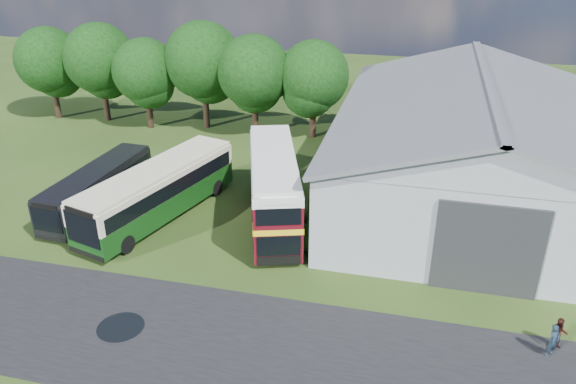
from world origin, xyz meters
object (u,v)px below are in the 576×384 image
(bus_green_single, at_px, (158,191))
(bus_dark_single, at_px, (98,188))
(visitor_a, at_px, (553,341))
(visitor_b, at_px, (559,334))
(storage_shed, at_px, (478,137))
(bus_maroon_double, at_px, (274,189))

(bus_green_single, distance_m, bus_dark_single, 4.43)
(visitor_a, distance_m, visitor_b, 0.73)
(storage_shed, relative_size, bus_maroon_double, 2.23)
(bus_dark_single, bearing_deg, visitor_a, -13.47)
(bus_maroon_double, height_order, visitor_a, bus_maroon_double)
(storage_shed, relative_size, visitor_a, 15.30)
(storage_shed, distance_m, bus_dark_single, 25.41)
(storage_shed, relative_size, bus_dark_single, 2.46)
(bus_green_single, relative_size, bus_dark_single, 1.26)
(storage_shed, height_order, bus_green_single, storage_shed)
(visitor_a, relative_size, visitor_b, 1.05)
(bus_maroon_double, bearing_deg, visitor_b, -46.13)
(bus_green_single, height_order, bus_dark_single, bus_green_single)
(storage_shed, distance_m, bus_maroon_double, 14.38)
(bus_green_single, relative_size, visitor_a, 7.81)
(bus_maroon_double, xyz_separation_m, visitor_a, (14.85, -8.81, -1.50))
(bus_maroon_double, bearing_deg, bus_dark_single, 166.12)
(visitor_a, bearing_deg, bus_maroon_double, 110.26)
(bus_green_single, bearing_deg, bus_maroon_double, 23.01)
(storage_shed, bearing_deg, bus_maroon_double, -148.64)
(bus_dark_single, bearing_deg, bus_green_single, 1.24)
(bus_green_single, height_order, bus_maroon_double, bus_maroon_double)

